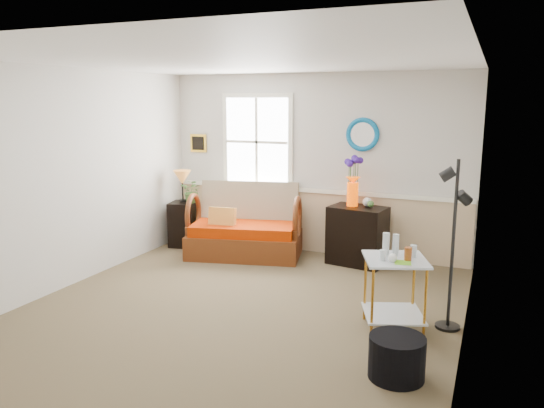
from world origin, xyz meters
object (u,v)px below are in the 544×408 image
at_px(floor_lamp, 453,246).
at_px(side_table, 394,294).
at_px(lamp_stand, 184,224).
at_px(cabinet, 357,236).
at_px(ottoman, 397,357).
at_px(loveseat, 245,221).

bearing_deg(floor_lamp, side_table, -160.65).
height_order(lamp_stand, floor_lamp, floor_lamp).
bearing_deg(floor_lamp, cabinet, 120.10).
bearing_deg(ottoman, lamp_stand, 143.67).
xyz_separation_m(loveseat, cabinet, (1.59, 0.24, -0.12)).
xyz_separation_m(loveseat, floor_lamp, (2.94, -1.47, 0.32)).
bearing_deg(cabinet, floor_lamp, -42.25).
bearing_deg(side_table, floor_lamp, 27.39).
relative_size(loveseat, ottoman, 3.47).
relative_size(loveseat, lamp_stand, 2.31).
bearing_deg(lamp_stand, ottoman, -36.33).
bearing_deg(cabinet, loveseat, -161.70).
distance_m(lamp_stand, ottoman, 4.63).
distance_m(cabinet, side_table, 2.15).
bearing_deg(ottoman, loveseat, 134.96).
relative_size(lamp_stand, floor_lamp, 0.41).
xyz_separation_m(cabinet, ottoman, (1.05, -2.88, -0.22)).
xyz_separation_m(loveseat, lamp_stand, (-1.10, 0.11, -0.17)).
distance_m(loveseat, lamp_stand, 1.11).
distance_m(loveseat, floor_lamp, 3.30).
relative_size(side_table, floor_lamp, 0.43).
height_order(lamp_stand, side_table, side_table).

